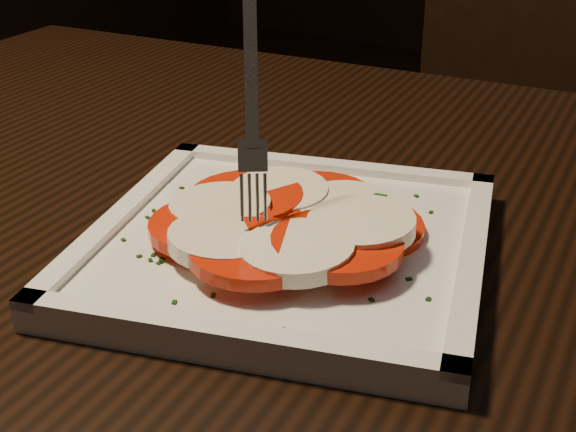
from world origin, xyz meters
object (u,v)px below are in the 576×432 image
(chair, at_px, (514,153))
(fork, at_px, (251,82))
(plate, at_px, (288,247))
(table, at_px, (325,342))

(chair, distance_m, fork, 0.87)
(chair, bearing_deg, plate, -82.31)
(chair, xyz_separation_m, plate, (0.09, -0.81, 0.22))
(table, xyz_separation_m, fork, (-0.03, -0.05, 0.21))
(table, distance_m, chair, 0.77)
(table, bearing_deg, chair, 96.97)
(plate, bearing_deg, fork, -179.00)
(table, distance_m, plate, 0.12)
(plate, relative_size, fork, 1.64)
(chair, bearing_deg, table, -81.91)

